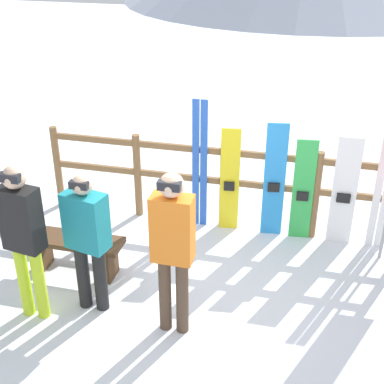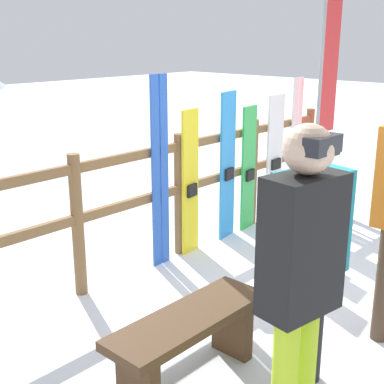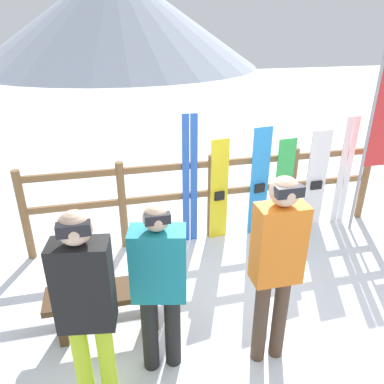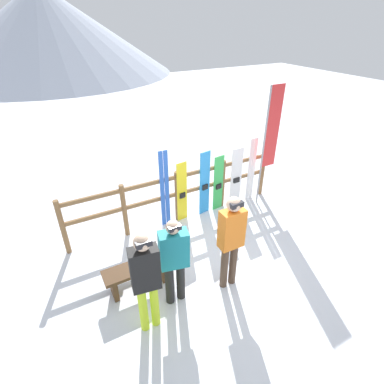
{
  "view_description": "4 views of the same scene",
  "coord_description": "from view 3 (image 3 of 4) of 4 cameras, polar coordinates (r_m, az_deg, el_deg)",
  "views": [
    {
      "loc": [
        1.1,
        -4.44,
        3.74
      ],
      "look_at": [
        -0.25,
        1.01,
        0.81
      ],
      "focal_mm": 50.0,
      "sensor_mm": 36.0,
      "label": 1
    },
    {
      "loc": [
        -3.53,
        -1.72,
        2.07
      ],
      "look_at": [
        -0.68,
        0.9,
        0.93
      ],
      "focal_mm": 50.0,
      "sensor_mm": 36.0,
      "label": 2
    },
    {
      "loc": [
        -1.3,
        -2.67,
        2.76
      ],
      "look_at": [
        -0.46,
        0.88,
        1.08
      ],
      "focal_mm": 35.0,
      "sensor_mm": 36.0,
      "label": 3
    },
    {
      "loc": [
        -2.34,
        -3.35,
        4.0
      ],
      "look_at": [
        0.06,
        1.11,
        0.99
      ],
      "focal_mm": 28.0,
      "sensor_mm": 36.0,
      "label": 4
    }
  ],
  "objects": [
    {
      "name": "person_black",
      "position": [
        2.74,
        -15.85,
        -15.9
      ],
      "size": [
        0.41,
        0.27,
        1.71
      ],
      "color": "#B7D826",
      "rests_on": "ground"
    },
    {
      "name": "fence",
      "position": [
        5.0,
        2.97,
        0.34
      ],
      "size": [
        4.82,
        0.1,
        1.19
      ],
      "color": "brown",
      "rests_on": "ground"
    },
    {
      "name": "snowboard_blue",
      "position": [
        5.13,
        10.23,
        1.43
      ],
      "size": [
        0.27,
        0.09,
        1.53
      ],
      "color": "#288CE0",
      "rests_on": "ground"
    },
    {
      "name": "ground_plane",
      "position": [
        4.05,
        9.73,
        -18.59
      ],
      "size": [
        40.0,
        40.0,
        0.0
      ],
      "primitive_type": "plane",
      "color": "white"
    },
    {
      "name": "ski_pair_blue",
      "position": [
        4.81,
        -0.32,
        1.66
      ],
      "size": [
        0.19,
        0.02,
        1.75
      ],
      "color": "blue",
      "rests_on": "ground"
    },
    {
      "name": "bench",
      "position": [
        3.78,
        -12.77,
        -15.94
      ],
      "size": [
        1.12,
        0.36,
        0.46
      ],
      "color": "#4C331E",
      "rests_on": "ground"
    },
    {
      "name": "person_teal",
      "position": [
        3.02,
        -5.03,
        -13.27
      ],
      "size": [
        0.47,
        0.32,
        1.56
      ],
      "color": "black",
      "rests_on": "ground"
    },
    {
      "name": "rental_flag",
      "position": [
        5.44,
        26.92,
        10.91
      ],
      "size": [
        0.4,
        0.04,
        2.79
      ],
      "color": "#99999E",
      "rests_on": "ground"
    },
    {
      "name": "snowboard_green",
      "position": [
        5.32,
        13.76,
        0.88
      ],
      "size": [
        0.26,
        0.08,
        1.35
      ],
      "color": "green",
      "rests_on": "ground"
    },
    {
      "name": "person_orange",
      "position": [
        3.08,
        12.8,
        -10.01
      ],
      "size": [
        0.39,
        0.23,
        1.75
      ],
      "color": "#4C3828",
      "rests_on": "ground"
    },
    {
      "name": "snowboard_yellow",
      "position": [
        4.97,
        4.16,
        0.22
      ],
      "size": [
        0.25,
        0.08,
        1.41
      ],
      "color": "yellow",
      "rests_on": "ground"
    },
    {
      "name": "ski_pair_white",
      "position": [
        5.74,
        22.24,
        2.86
      ],
      "size": [
        0.2,
        0.02,
        1.6
      ],
      "color": "white",
      "rests_on": "ground"
    },
    {
      "name": "snowboard_white",
      "position": [
        5.54,
        18.39,
        1.72
      ],
      "size": [
        0.3,
        0.06,
        1.43
      ],
      "color": "white",
      "rests_on": "ground"
    },
    {
      "name": "mountain_backdrop",
      "position": [
        26.4,
        -11.62,
        24.8
      ],
      "size": [
        18.0,
        18.0,
        6.0
      ],
      "color": "#B2BCD1",
      "rests_on": "ground"
    }
  ]
}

